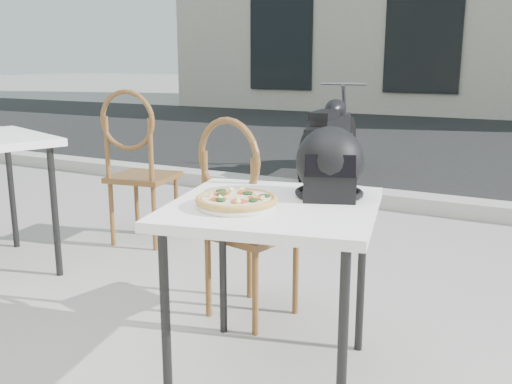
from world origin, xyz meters
The scene contains 9 objects.
street_asphalt centered at (0.00, 7.00, 0.00)m, with size 30.00×8.00×0.00m, color black.
curb centered at (0.00, 3.00, 0.06)m, with size 30.00×0.25×0.12m, color #AAA89F.
cafe_table_main centered at (0.12, 0.19, 0.63)m, with size 0.86×0.86×0.69m.
plate centered at (0.03, 0.08, 0.70)m, with size 0.30×0.30×0.02m.
pizza centered at (0.03, 0.08, 0.72)m, with size 0.32×0.32×0.04m.
helmet centered at (0.26, 0.38, 0.80)m, with size 0.33×0.34×0.26m.
cafe_chair_main centered at (-0.23, 0.57, 0.53)m, with size 0.44×0.44×0.95m.
cafe_chair_side centered at (-1.37, 1.24, 0.57)m, with size 0.44×0.44×1.02m.
motorcycle centered at (-1.05, 3.91, 0.42)m, with size 0.50×1.92×0.95m.
Camera 1 is at (0.99, -1.59, 1.19)m, focal length 40.00 mm.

